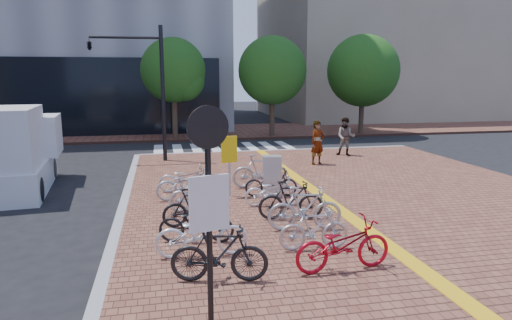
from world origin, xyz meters
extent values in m
plane|color=black|center=(0.00, 0.00, 0.00)|extent=(120.00, 120.00, 0.00)
cube|color=gray|center=(3.00, 12.00, 0.08)|extent=(14.00, 0.25, 0.15)
cube|color=brown|center=(0.00, 21.00, 0.07)|extent=(70.00, 8.00, 0.15)
cube|color=gray|center=(18.00, 32.00, 9.00)|extent=(20.00, 18.00, 18.00)
cube|color=silver|center=(-3.00, 14.00, 0.01)|extent=(0.50, 4.00, 0.01)
cube|color=silver|center=(-2.00, 14.00, 0.01)|extent=(0.50, 4.00, 0.01)
cube|color=silver|center=(-1.00, 14.00, 0.01)|extent=(0.50, 4.00, 0.01)
cube|color=silver|center=(0.00, 14.00, 0.01)|extent=(0.50, 4.00, 0.01)
cube|color=silver|center=(1.00, 14.00, 0.01)|extent=(0.50, 4.00, 0.01)
cube|color=silver|center=(2.00, 14.00, 0.01)|extent=(0.50, 4.00, 0.01)
cube|color=silver|center=(3.00, 14.00, 0.01)|extent=(0.50, 4.00, 0.01)
cube|color=silver|center=(4.00, 14.00, 0.01)|extent=(0.50, 4.00, 0.01)
cylinder|color=#38281E|center=(-2.00, 17.50, 1.45)|extent=(0.32, 0.32, 2.60)
sphere|color=#194714|center=(-2.00, 17.50, 4.20)|extent=(3.80, 3.80, 3.80)
sphere|color=#194714|center=(-1.40, 17.20, 3.60)|extent=(2.40, 2.40, 2.40)
cylinder|color=#38281E|center=(4.00, 17.50, 1.45)|extent=(0.32, 0.32, 2.60)
sphere|color=#194714|center=(4.00, 17.50, 4.20)|extent=(4.20, 4.20, 4.20)
sphere|color=#194714|center=(4.60, 17.20, 3.60)|extent=(2.40, 2.40, 2.40)
cylinder|color=#38281E|center=(10.00, 17.50, 1.45)|extent=(0.32, 0.32, 2.60)
sphere|color=#194714|center=(10.00, 17.50, 4.20)|extent=(4.60, 4.60, 4.60)
sphere|color=#194714|center=(10.60, 17.20, 3.60)|extent=(2.40, 2.40, 2.40)
imported|color=black|center=(-1.89, -2.49, 0.68)|extent=(1.84, 0.85, 1.07)
imported|color=white|center=(-2.09, -1.25, 0.65)|extent=(1.93, 0.73, 1.00)
imported|color=black|center=(-2.14, -0.37, 0.59)|extent=(1.77, 0.92, 0.89)
imported|color=black|center=(-2.10, 0.82, 0.63)|extent=(1.66, 0.71, 0.97)
imported|color=silver|center=(-1.92, 1.96, 0.63)|extent=(1.62, 0.61, 0.95)
imported|color=#A4A4A9|center=(-2.13, 3.35, 0.64)|extent=(1.92, 0.91, 0.97)
imported|color=silver|center=(-2.12, 4.23, 0.60)|extent=(1.77, 0.80, 0.90)
imported|color=#AD0C1C|center=(0.49, -2.48, 0.66)|extent=(1.99, 0.82, 1.02)
imported|color=#B8B7BD|center=(0.29, -1.36, 0.61)|extent=(1.56, 0.50, 0.93)
imported|color=#ACACB1|center=(0.49, -0.11, 0.70)|extent=(1.86, 0.70, 1.09)
imported|color=black|center=(0.41, 0.79, 0.66)|extent=(1.75, 0.66, 1.03)
imported|color=white|center=(0.26, 2.12, 0.58)|extent=(1.70, 0.71, 0.87)
imported|color=black|center=(0.46, 3.18, 0.58)|extent=(1.68, 0.75, 0.85)
imported|color=#ACACB0|center=(0.37, 4.31, 0.72)|extent=(1.94, 0.70, 1.14)
imported|color=gray|center=(3.61, 7.88, 1.08)|extent=(0.79, 0.65, 1.85)
imported|color=#4F5665|center=(5.66, 9.71, 1.04)|extent=(1.09, 1.01, 1.79)
cube|color=#B8B7BD|center=(0.50, 3.24, 0.78)|extent=(0.64, 0.52, 1.26)
cylinder|color=#B7B7BC|center=(-0.80, 3.47, 1.07)|extent=(0.09, 0.09, 1.84)
cube|color=yellow|center=(-0.80, 3.42, 1.63)|extent=(0.51, 0.17, 0.82)
cylinder|color=black|center=(-2.20, -3.91, 1.78)|extent=(0.11, 0.11, 3.26)
cylinder|color=black|center=(-2.20, -3.98, 3.14)|extent=(0.60, 0.20, 0.61)
cube|color=silver|center=(-2.20, -3.98, 2.05)|extent=(0.59, 0.19, 0.81)
cylinder|color=black|center=(-2.70, 10.16, 3.06)|extent=(0.17, 0.17, 5.82)
cylinder|color=black|center=(-4.15, 10.16, 5.44)|extent=(2.91, 0.12, 0.12)
imported|color=black|center=(-5.61, 10.16, 5.15)|extent=(0.26, 1.21, 0.49)
cube|color=silver|center=(-7.72, 6.18, 0.50)|extent=(2.58, 5.15, 0.99)
cube|color=silver|center=(-7.86, 7.61, 1.71)|extent=(2.30, 2.30, 1.44)
cube|color=silver|center=(-7.64, 5.30, 1.88)|extent=(2.50, 3.30, 1.99)
cylinder|color=black|center=(-6.96, 8.03, 0.39)|extent=(0.32, 0.79, 0.77)
cylinder|color=black|center=(-6.61, 4.51, 0.39)|extent=(0.32, 0.79, 0.77)
camera|label=1|loc=(-2.84, -10.23, 3.82)|focal=32.00mm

